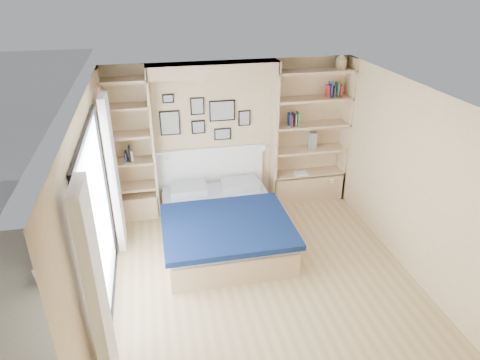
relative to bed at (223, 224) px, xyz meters
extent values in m
plane|color=tan|center=(0.37, -1.06, -0.28)|extent=(4.50, 4.50, 0.00)
plane|color=#D5B987|center=(0.37, 1.19, 0.97)|extent=(4.00, 0.00, 4.00)
plane|color=#D5B987|center=(0.37, -3.31, 0.97)|extent=(4.00, 0.00, 4.00)
plane|color=#D5B987|center=(-1.63, -1.06, 0.97)|extent=(0.00, 4.50, 4.50)
plane|color=#D5B987|center=(2.37, -1.06, 0.97)|extent=(0.00, 4.50, 4.50)
plane|color=white|center=(0.37, -1.06, 2.22)|extent=(4.50, 4.50, 0.00)
cube|color=tan|center=(-0.93, 1.02, 0.97)|extent=(0.04, 0.35, 2.50)
cube|color=tan|center=(1.07, 1.02, 0.97)|extent=(0.04, 0.35, 2.50)
cube|color=tan|center=(0.07, 1.02, 2.12)|extent=(2.00, 0.35, 0.20)
cube|color=tan|center=(2.35, 1.02, 0.97)|extent=(0.04, 0.35, 2.50)
cube|color=tan|center=(-1.61, 1.02, 0.97)|extent=(0.04, 0.35, 2.50)
cube|color=tan|center=(1.72, 1.02, -0.03)|extent=(1.30, 0.35, 0.50)
cube|color=tan|center=(-1.28, 1.02, -0.08)|extent=(0.70, 0.35, 0.40)
cube|color=black|center=(-1.60, -1.06, 1.95)|extent=(0.04, 2.08, 0.06)
cube|color=black|center=(-1.60, -1.06, -0.25)|extent=(0.04, 2.08, 0.06)
cube|color=black|center=(-1.60, -2.08, 0.82)|extent=(0.04, 0.06, 2.20)
cube|color=black|center=(-1.60, -0.04, 0.82)|extent=(0.04, 0.06, 2.20)
cube|color=silver|center=(-1.61, -1.06, 0.84)|extent=(0.01, 2.00, 2.20)
cube|color=white|center=(-1.51, -2.36, 0.87)|extent=(0.10, 0.45, 2.30)
cube|color=white|center=(-1.51, 0.24, 0.87)|extent=(0.10, 0.45, 2.30)
cube|color=tan|center=(1.72, 1.02, 0.22)|extent=(1.30, 0.35, 0.04)
cube|color=tan|center=(1.72, 1.02, 0.67)|extent=(1.30, 0.35, 0.04)
cube|color=tan|center=(1.72, 1.02, 1.12)|extent=(1.30, 0.35, 0.04)
cube|color=tan|center=(1.72, 1.02, 1.57)|extent=(1.30, 0.35, 0.04)
cube|color=tan|center=(1.72, 1.02, 2.02)|extent=(1.30, 0.35, 0.04)
cube|color=tan|center=(-1.28, 1.02, 0.27)|extent=(0.70, 0.35, 0.04)
cube|color=tan|center=(-1.28, 1.02, 0.72)|extent=(0.70, 0.35, 0.04)
cube|color=tan|center=(-1.28, 1.02, 1.17)|extent=(0.70, 0.35, 0.04)
cube|color=tan|center=(-1.28, 1.02, 1.62)|extent=(0.70, 0.35, 0.04)
cube|color=tan|center=(-1.28, 1.02, 2.02)|extent=(0.70, 0.35, 0.04)
cube|color=tan|center=(0.00, -0.01, -0.10)|extent=(1.72, 2.15, 0.38)
cube|color=#A8ACB7|center=(0.00, -0.01, 0.14)|extent=(1.68, 2.11, 0.10)
cube|color=#0B1B43|center=(0.00, -0.38, 0.21)|extent=(1.82, 1.51, 0.08)
cube|color=#A8ACB7|center=(-0.43, 0.76, 0.25)|extent=(0.59, 0.43, 0.12)
cube|color=#A8ACB7|center=(0.43, 0.76, 0.25)|extent=(0.59, 0.43, 0.12)
cube|color=white|center=(0.00, 1.16, 0.44)|extent=(1.82, 0.04, 0.70)
cube|color=black|center=(-0.63, 1.17, 1.27)|extent=(0.32, 0.02, 0.40)
cube|color=gray|center=(-0.63, 1.16, 1.27)|extent=(0.28, 0.01, 0.36)
cube|color=black|center=(-0.18, 1.17, 1.52)|extent=(0.22, 0.02, 0.28)
cube|color=gray|center=(-0.18, 1.16, 1.52)|extent=(0.18, 0.01, 0.24)
cube|color=black|center=(-0.18, 1.17, 1.17)|extent=(0.22, 0.02, 0.22)
cube|color=gray|center=(-0.18, 1.16, 1.17)|extent=(0.18, 0.01, 0.18)
cube|color=black|center=(0.22, 1.17, 1.42)|extent=(0.42, 0.02, 0.34)
cube|color=gray|center=(0.22, 1.16, 1.42)|extent=(0.38, 0.01, 0.30)
cube|color=black|center=(0.22, 1.17, 1.02)|extent=(0.28, 0.02, 0.20)
cube|color=gray|center=(0.22, 1.16, 1.02)|extent=(0.24, 0.01, 0.16)
cube|color=black|center=(0.59, 1.17, 1.27)|extent=(0.20, 0.02, 0.26)
cube|color=gray|center=(0.59, 1.16, 1.27)|extent=(0.16, 0.01, 0.22)
cube|color=black|center=(-0.63, 1.17, 1.67)|extent=(0.18, 0.02, 0.14)
cube|color=gray|center=(-0.63, 1.16, 1.67)|extent=(0.14, 0.01, 0.10)
cylinder|color=silver|center=(-0.79, 0.94, 0.84)|extent=(0.20, 0.02, 0.02)
cone|color=white|center=(-0.69, 0.94, 0.82)|extent=(0.13, 0.12, 0.15)
cylinder|color=silver|center=(0.93, 0.94, 0.84)|extent=(0.20, 0.02, 0.02)
cone|color=white|center=(0.83, 0.94, 0.82)|extent=(0.13, 0.12, 0.15)
cube|color=#A51E1E|center=(1.35, 1.01, 1.22)|extent=(0.02, 0.15, 0.18)
cube|color=navy|center=(1.32, 1.01, 1.24)|extent=(0.03, 0.15, 0.21)
cube|color=black|center=(1.39, 1.01, 1.24)|extent=(0.03, 0.15, 0.21)
cube|color=#BFB28C|center=(1.40, 1.01, 1.24)|extent=(0.04, 0.15, 0.20)
cube|color=#26593F|center=(1.46, 1.01, 1.25)|extent=(0.03, 0.15, 0.22)
cube|color=#A51E1E|center=(1.95, 1.01, 1.68)|extent=(0.02, 0.15, 0.20)
cube|color=navy|center=(2.00, 1.01, 1.70)|extent=(0.03, 0.15, 0.24)
cube|color=black|center=(2.03, 1.01, 1.68)|extent=(0.03, 0.15, 0.18)
cube|color=#BFB28C|center=(2.03, 1.01, 1.67)|extent=(0.04, 0.15, 0.17)
cube|color=#225245|center=(2.11, 1.01, 1.70)|extent=(0.03, 0.15, 0.23)
cube|color=#A51E1E|center=(2.16, 1.01, 1.68)|extent=(0.03, 0.15, 0.19)
cube|color=navy|center=(-1.36, 1.01, 0.82)|extent=(0.02, 0.15, 0.16)
cube|color=black|center=(-1.30, 1.01, 0.86)|extent=(0.03, 0.15, 0.25)
cube|color=#BFB28C|center=(-1.27, 1.01, 0.83)|extent=(0.03, 0.15, 0.19)
cube|color=tan|center=(2.13, 1.01, 2.11)|extent=(0.13, 0.13, 0.15)
cone|color=tan|center=(2.13, 1.01, 2.23)|extent=(0.20, 0.20, 0.08)
cube|color=slate|center=(1.76, 1.01, 0.84)|extent=(0.12, 0.12, 0.30)
cube|color=white|center=(1.57, 0.96, 0.25)|extent=(0.22, 0.16, 0.03)
cylinder|color=tan|center=(-2.56, -0.62, -0.11)|extent=(0.04, 0.12, 0.34)
cylinder|color=tan|center=(-2.18, -0.60, -0.11)|extent=(0.04, 0.12, 0.34)
cylinder|color=tan|center=(-2.59, -0.14, -0.02)|extent=(0.05, 0.29, 0.56)
cylinder|color=tan|center=(-2.20, -0.12, -0.02)|extent=(0.05, 0.29, 0.56)
cube|color=#3852A4|center=(-2.38, -0.44, -0.04)|extent=(0.42, 0.49, 0.13)
cube|color=#3852A4|center=(-2.40, -0.11, 0.15)|extent=(0.40, 0.21, 0.46)
camera|label=1|loc=(-0.89, -5.44, 3.49)|focal=32.00mm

